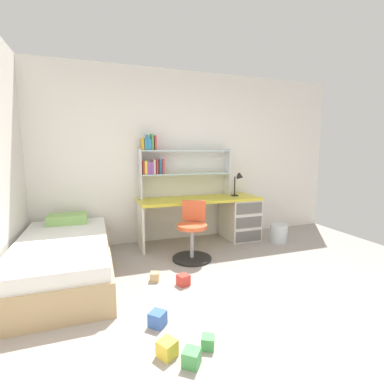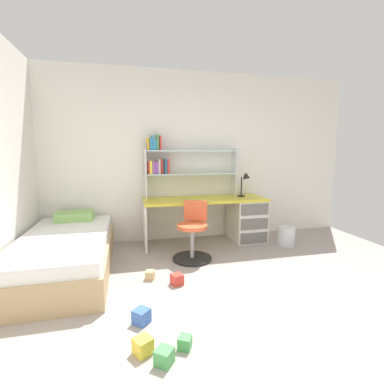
{
  "view_description": "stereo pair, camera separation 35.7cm",
  "coord_description": "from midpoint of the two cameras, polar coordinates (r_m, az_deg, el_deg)",
  "views": [
    {
      "loc": [
        -1.35,
        -1.61,
        1.43
      ],
      "look_at": [
        -0.2,
        1.73,
        0.92
      ],
      "focal_mm": 26.17,
      "sensor_mm": 36.0,
      "label": 1
    },
    {
      "loc": [
        -1.01,
        -1.71,
        1.43
      ],
      "look_at": [
        -0.2,
        1.73,
        0.92
      ],
      "focal_mm": 26.17,
      "sensor_mm": 36.0,
      "label": 2
    }
  ],
  "objects": [
    {
      "name": "swivel_chair",
      "position": [
        3.77,
        -2.69,
        -9.19
      ],
      "size": [
        0.52,
        0.52,
        0.77
      ],
      "color": "black",
      "rests_on": "ground_plane"
    },
    {
      "name": "toy_block_blue_0",
      "position": [
        2.57,
        -11.38,
        -24.12
      ],
      "size": [
        0.17,
        0.17,
        0.12
      ],
      "primitive_type": "cube",
      "rotation": [
        0.0,
        0.0,
        0.79
      ],
      "color": "#3860B7",
      "rests_on": "ground_plane"
    },
    {
      "name": "desk_lamp",
      "position": [
        4.56,
        7.42,
        2.35
      ],
      "size": [
        0.2,
        0.17,
        0.38
      ],
      "color": "black",
      "rests_on": "desk"
    },
    {
      "name": "ground_plane",
      "position": [
        2.5,
        14.91,
        -27.23
      ],
      "size": [
        5.53,
        6.45,
        0.02
      ],
      "primitive_type": "cube",
      "color": "#9E938C"
    },
    {
      "name": "toy_block_yellow_4",
      "position": [
        2.27,
        -10.24,
        -29.02
      ],
      "size": [
        0.16,
        0.16,
        0.12
      ],
      "primitive_type": "cube",
      "rotation": [
        0.0,
        0.0,
        0.54
      ],
      "color": "gold",
      "rests_on": "ground_plane"
    },
    {
      "name": "bookshelf_hutch",
      "position": [
        4.36,
        -6.59,
        5.89
      ],
      "size": [
        1.46,
        0.22,
        0.98
      ],
      "color": "silver",
      "rests_on": "desk"
    },
    {
      "name": "desk",
      "position": [
        4.58,
        5.32,
        -4.76
      ],
      "size": [
        1.9,
        0.62,
        0.71
      ],
      "color": "gold",
      "rests_on": "ground_plane"
    },
    {
      "name": "toy_block_natural_1",
      "position": [
        3.3,
        -10.85,
        -16.64
      ],
      "size": [
        0.12,
        0.12,
        0.1
      ],
      "primitive_type": "cube",
      "rotation": [
        0.0,
        0.0,
        1.26
      ],
      "color": "tan",
      "rests_on": "ground_plane"
    },
    {
      "name": "room_shell",
      "position": [
        2.94,
        -20.27,
        6.0
      ],
      "size": [
        5.53,
        6.45,
        2.68
      ],
      "color": "white",
      "rests_on": "ground_plane"
    },
    {
      "name": "toy_block_green_5",
      "position": [
        2.32,
        -1.74,
        -28.39
      ],
      "size": [
        0.12,
        0.12,
        0.09
      ],
      "primitive_type": "cube",
      "rotation": [
        0.0,
        0.0,
        2.67
      ],
      "color": "#479E51",
      "rests_on": "ground_plane"
    },
    {
      "name": "waste_bin",
      "position": [
        4.63,
        15.19,
        -8.16
      ],
      "size": [
        0.27,
        0.27,
        0.29
      ],
      "primitive_type": "cylinder",
      "color": "silver",
      "rests_on": "ground_plane"
    },
    {
      "name": "bed_platform",
      "position": [
        3.64,
        -27.37,
        -11.92
      ],
      "size": [
        1.01,
        1.99,
        0.58
      ],
      "color": "tan",
      "rests_on": "ground_plane"
    },
    {
      "name": "toy_block_red_3",
      "position": [
        3.16,
        -5.17,
        -17.48
      ],
      "size": [
        0.15,
        0.15,
        0.12
      ],
      "primitive_type": "cube",
      "rotation": [
        0.0,
        0.0,
        1.9
      ],
      "color": "red",
      "rests_on": "ground_plane"
    },
    {
      "name": "toy_block_green_2",
      "position": [
        2.19,
        -5.53,
        -30.72
      ],
      "size": [
        0.15,
        0.15,
        0.11
      ],
      "primitive_type": "cube",
      "rotation": [
        0.0,
        0.0,
        0.91
      ],
      "color": "#479E51",
      "rests_on": "ground_plane"
    }
  ]
}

